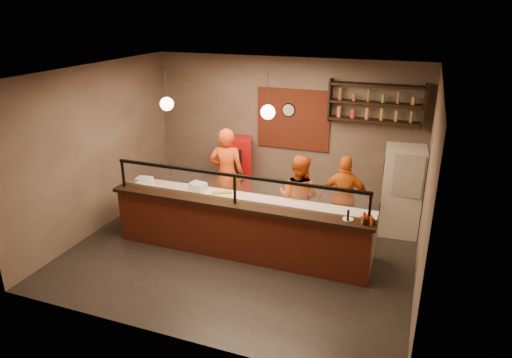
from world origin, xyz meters
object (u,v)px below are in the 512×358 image
at_px(wall_clock, 289,110).
at_px(red_cooler, 238,169).
at_px(cook_right, 344,198).
at_px(cook_left, 227,174).
at_px(fridge, 402,191).
at_px(pizza_dough, 242,201).
at_px(cook_mid, 299,198).
at_px(pepper_mill, 348,216).
at_px(condiment_caddy, 368,220).

relative_size(wall_clock, red_cooler, 0.21).
bearing_deg(red_cooler, cook_right, -41.92).
xyz_separation_m(cook_left, fridge, (3.41, 0.54, -0.10)).
relative_size(cook_left, pizza_dough, 3.85).
bearing_deg(cook_mid, pizza_dough, 45.13).
height_order(cook_mid, pepper_mill, cook_mid).
height_order(wall_clock, red_cooler, wall_clock).
distance_m(wall_clock, cook_mid, 2.21).
height_order(cook_left, condiment_caddy, cook_left).
relative_size(red_cooler, condiment_caddy, 8.29).
distance_m(fridge, pepper_mill, 2.19).
relative_size(wall_clock, cook_mid, 0.18).
xyz_separation_m(cook_mid, fridge, (1.78, 0.94, 0.03)).
xyz_separation_m(cook_right, pepper_mill, (0.29, -1.47, 0.34)).
bearing_deg(fridge, pizza_dough, -153.59).
distance_m(wall_clock, pepper_mill, 3.45).
relative_size(cook_left, red_cooler, 1.33).
xyz_separation_m(cook_mid, cook_right, (0.80, 0.35, -0.02)).
bearing_deg(condiment_caddy, cook_left, 153.77).
relative_size(condiment_caddy, pepper_mill, 0.93).
height_order(fridge, pizza_dough, fridge).
distance_m(wall_clock, pizza_dough, 2.60).
bearing_deg(cook_mid, red_cooler, -28.37).
bearing_deg(cook_right, red_cooler, -26.61).
relative_size(wall_clock, pizza_dough, 0.60).
xyz_separation_m(cook_mid, pizza_dough, (-0.87, -0.65, 0.07)).
bearing_deg(pizza_dough, condiment_caddy, -11.11).
bearing_deg(condiment_caddy, cook_mid, 141.76).
xyz_separation_m(fridge, red_cooler, (-3.57, 0.41, -0.14)).
bearing_deg(cook_right, fridge, -154.60).
bearing_deg(pizza_dough, red_cooler, 114.64).
height_order(pizza_dough, pepper_mill, pepper_mill).
distance_m(wall_clock, cook_right, 2.38).
distance_m(cook_mid, condiment_caddy, 1.78).
bearing_deg(pepper_mill, cook_left, 150.84).
bearing_deg(fridge, wall_clock, 159.52).
bearing_deg(cook_left, fridge, 176.39).
distance_m(fridge, condiment_caddy, 2.08).
relative_size(wall_clock, pepper_mill, 1.60).
relative_size(wall_clock, fridge, 0.17).
distance_m(cook_mid, pizza_dough, 1.09).
xyz_separation_m(wall_clock, pizza_dough, (-0.16, -2.31, -1.19)).
height_order(wall_clock, cook_left, wall_clock).
distance_m(wall_clock, red_cooler, 1.77).
xyz_separation_m(cook_mid, condiment_caddy, (1.38, -1.09, 0.27)).
distance_m(wall_clock, cook_left, 1.93).
relative_size(cook_left, pepper_mill, 10.26).
bearing_deg(pepper_mill, red_cooler, 139.35).
relative_size(red_cooler, pizza_dough, 2.89).
bearing_deg(wall_clock, condiment_caddy, -52.63).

